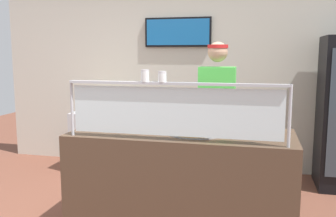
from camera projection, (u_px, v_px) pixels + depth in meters
name	position (u px, v px, depth m)	size (l,w,h in m)	color
ground_plane	(193.00, 207.00, 4.01)	(12.00, 12.00, 0.00)	brown
shop_rear_unit	(211.00, 74.00, 5.25)	(6.35, 0.13, 2.70)	beige
serving_counter	(181.00, 184.00, 3.36)	(1.95, 0.79, 0.95)	#4C3828
sneeze_guard	(173.00, 104.00, 2.93)	(1.78, 0.06, 0.47)	#B2B5BC
pizza_tray	(196.00, 131.00, 3.25)	(0.51, 0.51, 0.04)	#9EA0A8
pizza_server	(199.00, 130.00, 3.22)	(0.07, 0.28, 0.01)	#ADAFB7
parmesan_shaker	(145.00, 76.00, 2.95)	(0.07, 0.07, 0.10)	white
pepper_flake_shaker	(162.00, 77.00, 2.92)	(0.07, 0.07, 0.09)	white
worker_figure	(217.00, 113.00, 3.98)	(0.41, 0.50, 1.76)	#23232D
prep_shelf	(100.00, 141.00, 5.27)	(0.70, 0.55, 0.83)	#B7BABF
pizza_box_stack	(100.00, 105.00, 5.20)	(0.45, 0.43, 0.18)	tan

